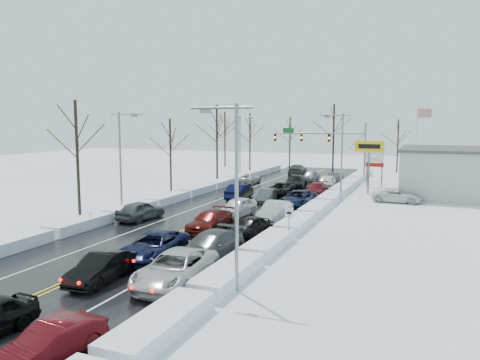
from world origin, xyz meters
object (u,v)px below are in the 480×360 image
at_px(traffic_signal_mast, 329,141).
at_px(tires_plus_sign, 369,150).
at_px(oncoming_car_0, 239,199).
at_px(flagpole, 418,138).

relative_size(traffic_signal_mast, tires_plus_sign, 2.21).
height_order(tires_plus_sign, oncoming_car_0, tires_plus_sign).
distance_m(traffic_signal_mast, flagpole, 11.90).
bearing_deg(flagpole, oncoming_car_0, -126.17).
bearing_deg(tires_plus_sign, flagpole, 71.56).
height_order(traffic_signal_mast, flagpole, flagpole).
distance_m(traffic_signal_mast, tires_plus_sign, 13.92).
bearing_deg(tires_plus_sign, oncoming_car_0, -143.51).
xyz_separation_m(traffic_signal_mast, flagpole, (11.72, 2.01, 0.45)).
bearing_deg(traffic_signal_mast, tires_plus_sign, -59.54).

